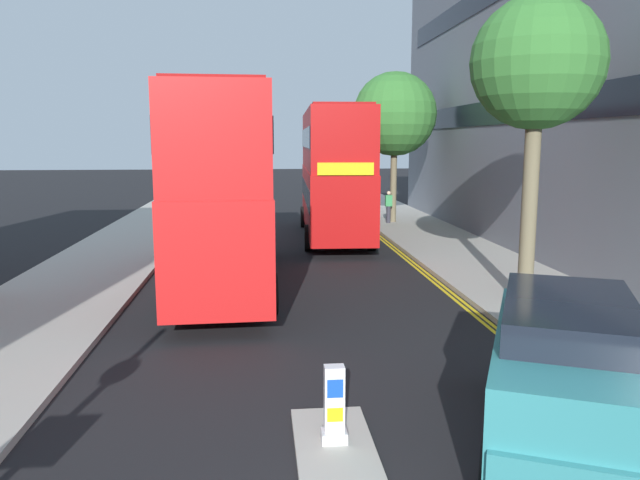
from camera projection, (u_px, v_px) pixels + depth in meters
name	position (u px, v px, depth m)	size (l,w,h in m)	color
sidewalk_right	(478.00, 264.00, 21.18)	(4.00, 80.00, 0.14)	#ADA89E
sidewalk_left	(92.00, 271.00, 19.94)	(4.00, 80.00, 0.14)	#ADA89E
kerb_line_outer	(435.00, 280.00, 19.02)	(0.10, 56.00, 0.01)	yellow
kerb_line_inner	(430.00, 280.00, 19.01)	(0.10, 56.00, 0.01)	yellow
traffic_island	(334.00, 445.00, 8.60)	(1.10, 2.20, 0.10)	#ADA89E
keep_left_bollard	(334.00, 407.00, 8.51)	(0.36, 0.28, 1.11)	silver
double_decker_bus_away	(221.00, 184.00, 17.86)	(3.06, 10.88, 5.64)	red
double_decker_bus_oncoming	(334.00, 169.00, 26.89)	(3.13, 10.90, 5.64)	#B20F0F
taxi_minivan	(567.00, 378.00, 8.34)	(3.68, 5.15, 2.12)	teal
pedestrian_far	(389.00, 206.00, 31.05)	(0.34, 0.22, 1.62)	#2D2D38
street_tree_near	(395.00, 114.00, 30.75)	(4.19, 4.19, 7.55)	#6B6047
street_tree_mid	(537.00, 66.00, 14.87)	(3.24, 3.24, 7.62)	#6B6047
townhouse_terrace_right	(612.00, 71.00, 25.16)	(10.08, 28.00, 14.22)	slate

